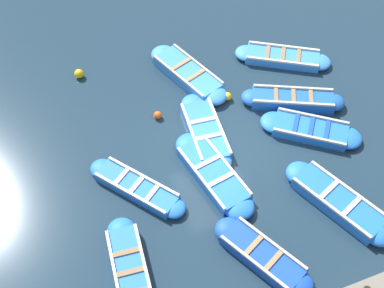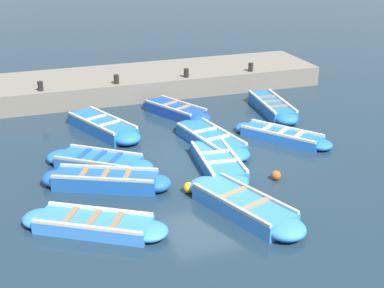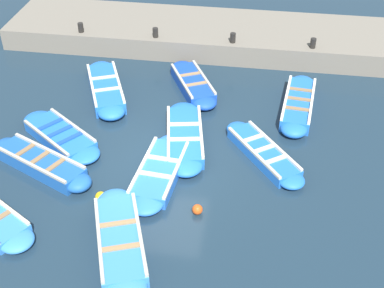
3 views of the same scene
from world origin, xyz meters
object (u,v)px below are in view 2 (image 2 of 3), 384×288
(buoy_orange_near, at_px, (189,188))
(buoy_white_drifting, at_px, (276,175))
(boat_drifting, at_px, (99,162))
(bollard_north, at_px, (40,86))
(bollard_south, at_px, (251,67))
(boat_alongside, at_px, (211,139))
(boat_mid_row, at_px, (243,206))
(boat_centre, at_px, (272,107))
(bollard_mid_north, at_px, (116,79))
(boat_outer_left, at_px, (102,126))
(boat_end_of_row, at_px, (106,181))
(bollard_mid_south, at_px, (186,73))
(boat_stern_in, at_px, (176,111))
(boat_inner_gap, at_px, (282,136))
(boat_broadside, at_px, (218,162))
(boat_outer_right, at_px, (94,224))

(buoy_orange_near, bearing_deg, buoy_white_drifting, 88.49)
(buoy_orange_near, bearing_deg, boat_drifting, -140.67)
(bollard_north, bearing_deg, bollard_south, 90.00)
(buoy_white_drifting, bearing_deg, boat_alongside, -164.65)
(boat_mid_row, bearing_deg, boat_centre, 147.83)
(boat_alongside, relative_size, bollard_mid_north, 10.60)
(boat_outer_left, bearing_deg, boat_end_of_row, -9.06)
(bollard_mid_south, xyz_separation_m, buoy_orange_near, (7.90, -2.60, -0.82))
(boat_end_of_row, bearing_deg, bollard_north, -171.38)
(bollard_south, bearing_deg, boat_stern_in, -61.90)
(boat_stern_in, height_order, buoy_white_drifting, boat_stern_in)
(bollard_mid_north, distance_m, bollard_south, 5.61)
(boat_end_of_row, height_order, boat_inner_gap, boat_end_of_row)
(boat_end_of_row, bearing_deg, boat_drifting, 177.72)
(boat_end_of_row, relative_size, bollard_south, 9.85)
(boat_inner_gap, xyz_separation_m, boat_stern_in, (-3.37, -2.51, 0.04))
(boat_mid_row, bearing_deg, boat_inner_gap, 141.29)
(buoy_white_drifting, bearing_deg, boat_broadside, -136.21)
(boat_alongside, bearing_deg, buoy_white_drifting, 15.35)
(boat_inner_gap, relative_size, bollard_mid_north, 8.90)
(boat_outer_right, xyz_separation_m, bollard_mid_south, (-8.94, 5.23, 0.81))
(boat_outer_right, relative_size, bollard_mid_south, 9.68)
(boat_broadside, bearing_deg, boat_inner_gap, 114.80)
(boat_centre, height_order, bollard_north, bollard_north)
(boat_broadside, height_order, buoy_white_drifting, boat_broadside)
(boat_end_of_row, distance_m, boat_stern_in, 5.93)
(bollard_south, bearing_deg, boat_end_of_row, -46.82)
(boat_outer_right, bearing_deg, buoy_orange_near, 111.58)
(boat_outer_left, xyz_separation_m, boat_outer_right, (6.09, -1.31, -0.05))
(boat_centre, xyz_separation_m, bollard_mid_south, (-2.85, -2.37, 0.77))
(boat_drifting, height_order, bollard_mid_south, bollard_mid_south)
(boat_drifting, bearing_deg, buoy_orange_near, 39.33)
(boat_mid_row, height_order, buoy_orange_near, boat_mid_row)
(bollard_mid_north, bearing_deg, boat_inner_gap, 37.55)
(boat_outer_right, bearing_deg, boat_centre, 128.71)
(bollard_south, bearing_deg, boat_alongside, -36.23)
(bollard_mid_south, bearing_deg, bollard_south, 90.00)
(boat_drifting, height_order, boat_stern_in, boat_stern_in)
(bollard_mid_north, bearing_deg, boat_drifting, -17.02)
(boat_broadside, distance_m, boat_end_of_row, 3.26)
(boat_inner_gap, xyz_separation_m, boat_outer_left, (-2.62, -5.31, 0.05))
(boat_outer_left, relative_size, bollard_mid_south, 10.67)
(buoy_orange_near, bearing_deg, boat_centre, 135.45)
(boat_centre, bearing_deg, bollard_north, -109.64)
(boat_alongside, bearing_deg, boat_inner_gap, 80.21)
(boat_end_of_row, bearing_deg, boat_mid_row, 49.72)
(boat_centre, xyz_separation_m, boat_stern_in, (-0.75, -3.49, -0.01))
(boat_outer_left, distance_m, buoy_orange_near, 5.22)
(boat_mid_row, bearing_deg, bollard_north, -157.31)
(boat_inner_gap, bearing_deg, boat_alongside, -99.79)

